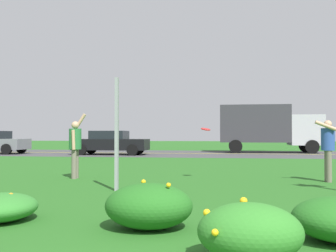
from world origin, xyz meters
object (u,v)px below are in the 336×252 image
(person_thrower_green_shirt, at_px, (75,144))
(frisbee_red, at_px, (206,129))
(box_truck_silver, at_px, (268,126))
(person_catcher_blue_shirt, at_px, (328,145))
(sign_post_near_path, at_px, (117,134))
(car_black_center_left, at_px, (111,142))

(person_thrower_green_shirt, height_order, frisbee_red, person_thrower_green_shirt)
(frisbee_red, bearing_deg, box_truck_silver, 78.72)
(box_truck_silver, bearing_deg, person_catcher_blue_shirt, -90.60)
(sign_post_near_path, relative_size, person_catcher_blue_shirt, 1.55)
(car_black_center_left, bearing_deg, person_catcher_blue_shirt, -52.96)
(person_thrower_green_shirt, relative_size, person_catcher_blue_shirt, 1.14)
(person_thrower_green_shirt, height_order, box_truck_silver, box_truck_silver)
(sign_post_near_path, height_order, frisbee_red, sign_post_near_path)
(person_catcher_blue_shirt, xyz_separation_m, frisbee_red, (-3.16, 0.18, 0.42))
(sign_post_near_path, distance_m, frisbee_red, 3.14)
(person_thrower_green_shirt, bearing_deg, person_catcher_blue_shirt, 1.49)
(sign_post_near_path, bearing_deg, frisbee_red, 54.95)
(sign_post_near_path, xyz_separation_m, person_thrower_green_shirt, (-1.81, 2.21, -0.28))
(person_thrower_green_shirt, distance_m, car_black_center_left, 13.19)
(sign_post_near_path, distance_m, box_truck_silver, 20.01)
(person_catcher_blue_shirt, bearing_deg, box_truck_silver, 89.40)
(frisbee_red, relative_size, car_black_center_left, 0.06)
(car_black_center_left, relative_size, box_truck_silver, 0.67)
(person_catcher_blue_shirt, bearing_deg, frisbee_red, 176.71)
(frisbee_red, distance_m, box_truck_silver, 17.09)
(sign_post_near_path, relative_size, car_black_center_left, 0.55)
(frisbee_red, height_order, box_truck_silver, box_truck_silver)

